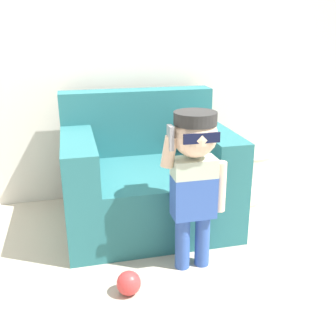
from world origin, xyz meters
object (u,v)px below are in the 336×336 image
at_px(person_child, 195,168).
at_px(toy_ball, 129,283).
at_px(side_table, 245,172).
at_px(armchair, 146,178).

xyz_separation_m(person_child, toy_ball, (-0.41, -0.17, -0.56)).
distance_m(person_child, side_table, 1.10).
height_order(side_table, toy_ball, side_table).
height_order(armchair, side_table, armchair).
xyz_separation_m(armchair, toy_ball, (-0.27, -0.84, -0.27)).
xyz_separation_m(person_child, side_table, (0.69, 0.77, -0.37)).
distance_m(armchair, person_child, 0.74).
bearing_deg(armchair, person_child, -77.56).
distance_m(armchair, side_table, 0.84).
height_order(person_child, toy_ball, person_child).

